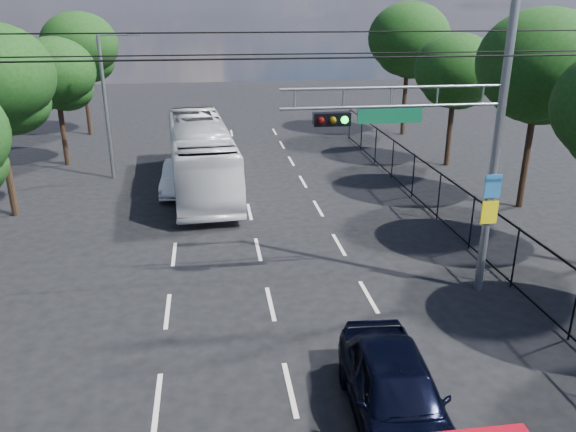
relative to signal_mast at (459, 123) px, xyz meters
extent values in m
cube|color=beige|center=(-8.28, -3.99, -5.24)|extent=(0.12, 2.00, 0.01)
cube|color=beige|center=(-8.28, 0.01, -5.24)|extent=(0.12, 2.00, 0.01)
cube|color=beige|center=(-8.28, 4.01, -5.24)|extent=(0.12, 2.00, 0.01)
cube|color=beige|center=(-8.28, 8.01, -5.24)|extent=(0.12, 2.00, 0.01)
cube|color=beige|center=(-8.28, 12.01, -5.24)|extent=(0.12, 2.00, 0.01)
cube|color=beige|center=(-8.28, 16.01, -5.24)|extent=(0.12, 2.00, 0.01)
cube|color=beige|center=(-8.28, 20.01, -5.24)|extent=(0.12, 2.00, 0.01)
cube|color=beige|center=(-8.28, 24.01, -5.24)|extent=(0.12, 2.00, 0.01)
cube|color=beige|center=(-5.28, -3.99, -5.24)|extent=(0.12, 2.00, 0.01)
cube|color=beige|center=(-5.28, 0.01, -5.24)|extent=(0.12, 2.00, 0.01)
cube|color=beige|center=(-5.28, 4.01, -5.24)|extent=(0.12, 2.00, 0.01)
cube|color=beige|center=(-5.28, 8.01, -5.24)|extent=(0.12, 2.00, 0.01)
cube|color=beige|center=(-5.28, 12.01, -5.24)|extent=(0.12, 2.00, 0.01)
cube|color=beige|center=(-5.28, 16.01, -5.24)|extent=(0.12, 2.00, 0.01)
cube|color=beige|center=(-5.28, 20.01, -5.24)|extent=(0.12, 2.00, 0.01)
cube|color=beige|center=(-5.28, 24.01, -5.24)|extent=(0.12, 2.00, 0.01)
cube|color=beige|center=(-2.28, -3.99, -5.24)|extent=(0.12, 2.00, 0.01)
cube|color=beige|center=(-2.28, 0.01, -5.24)|extent=(0.12, 2.00, 0.01)
cube|color=beige|center=(-2.28, 4.01, -5.24)|extent=(0.12, 2.00, 0.01)
cube|color=beige|center=(-2.28, 8.01, -5.24)|extent=(0.12, 2.00, 0.01)
cube|color=beige|center=(-2.28, 12.01, -5.24)|extent=(0.12, 2.00, 0.01)
cube|color=beige|center=(-2.28, 16.01, -5.24)|extent=(0.12, 2.00, 0.01)
cube|color=beige|center=(-2.28, 20.01, -5.24)|extent=(0.12, 2.00, 0.01)
cube|color=beige|center=(-2.28, 24.01, -5.24)|extent=(0.12, 2.00, 0.01)
cylinder|color=slate|center=(1.22, 0.01, -0.49)|extent=(0.24, 0.24, 9.50)
cylinder|color=slate|center=(-1.88, 0.01, 1.01)|extent=(6.20, 0.08, 0.08)
cylinder|color=slate|center=(-1.88, 0.01, 0.51)|extent=(6.20, 0.08, 0.08)
cube|color=black|center=(-3.58, 0.01, 0.21)|extent=(1.00, 0.28, 0.35)
sphere|color=#3F0505|center=(-3.90, -0.14, 0.21)|extent=(0.20, 0.20, 0.20)
sphere|color=#4C3805|center=(-3.58, -0.14, 0.21)|extent=(0.20, 0.20, 0.20)
sphere|color=#0CE533|center=(-3.26, -0.14, 0.21)|extent=(0.20, 0.20, 0.20)
cube|color=#0C5835|center=(-1.98, 0.01, 0.26)|extent=(1.80, 0.05, 0.40)
cube|color=#256DB0|center=(1.20, -0.13, -1.84)|extent=(0.50, 0.04, 0.70)
cube|color=yellow|center=(1.20, -0.13, -2.64)|extent=(0.50, 0.04, 0.70)
cylinder|color=slate|center=(0.62, 0.01, 0.76)|extent=(0.05, 0.05, 0.50)
cylinder|color=slate|center=(-0.68, 0.01, 0.76)|extent=(0.05, 0.05, 0.50)
cylinder|color=slate|center=(-1.98, 0.01, 0.76)|extent=(0.05, 0.05, 0.50)
cylinder|color=slate|center=(-3.28, 0.01, 0.76)|extent=(0.05, 0.05, 0.50)
cylinder|color=slate|center=(-4.58, 0.01, 0.76)|extent=(0.05, 0.05, 0.50)
cylinder|color=slate|center=(-11.78, 14.01, -1.74)|extent=(0.18, 0.18, 7.00)
cylinder|color=slate|center=(-10.98, 14.01, 1.76)|extent=(1.60, 0.09, 0.09)
cube|color=slate|center=(-10.08, 14.01, 1.76)|extent=(0.60, 0.22, 0.15)
cylinder|color=black|center=(-5.28, -1.99, 1.96)|extent=(22.00, 0.04, 0.04)
cylinder|color=black|center=(-5.28, 1.51, 2.36)|extent=(22.00, 0.04, 0.04)
cylinder|color=black|center=(-5.28, 3.01, 1.66)|extent=(22.00, 0.04, 0.04)
cube|color=black|center=(2.32, 4.01, -3.29)|extent=(0.04, 34.00, 0.06)
cube|color=black|center=(2.32, 4.01, -5.09)|extent=(0.04, 34.00, 0.06)
cylinder|color=black|center=(2.32, -2.99, -4.24)|extent=(0.06, 0.06, 2.00)
cylinder|color=black|center=(2.32, 0.01, -4.24)|extent=(0.06, 0.06, 2.00)
cylinder|color=black|center=(2.32, 3.01, -4.24)|extent=(0.06, 0.06, 2.00)
cylinder|color=black|center=(2.32, 6.01, -4.24)|extent=(0.06, 0.06, 2.00)
cylinder|color=black|center=(2.32, 9.01, -4.24)|extent=(0.06, 0.06, 2.00)
cylinder|color=black|center=(2.32, 12.01, -4.24)|extent=(0.06, 0.06, 2.00)
cylinder|color=black|center=(2.32, 15.01, -4.24)|extent=(0.06, 0.06, 2.00)
cylinder|color=black|center=(2.32, 18.01, -4.24)|extent=(0.06, 0.06, 2.00)
cylinder|color=black|center=(2.32, 21.01, -4.24)|extent=(0.06, 0.06, 2.00)
cylinder|color=black|center=(6.52, 7.01, -2.86)|extent=(0.28, 0.28, 4.76)
ellipsoid|color=black|center=(6.52, 7.01, 0.88)|extent=(5.10, 5.10, 4.33)
ellipsoid|color=black|center=(6.92, 7.31, -0.31)|extent=(3.40, 3.40, 2.72)
ellipsoid|color=black|center=(6.17, 6.81, -0.14)|extent=(3.23, 3.23, 2.58)
cylinder|color=black|center=(6.12, 14.01, -3.23)|extent=(0.28, 0.28, 4.03)
ellipsoid|color=black|center=(6.12, 14.01, -0.06)|extent=(4.32, 4.32, 3.67)
ellipsoid|color=black|center=(6.52, 14.31, -1.07)|extent=(2.88, 2.88, 2.30)
ellipsoid|color=black|center=(5.77, 13.81, -0.92)|extent=(2.74, 2.74, 2.19)
cylinder|color=black|center=(6.32, 22.01, -2.78)|extent=(0.28, 0.28, 4.93)
ellipsoid|color=black|center=(6.32, 22.01, 1.09)|extent=(5.28, 5.28, 4.49)
ellipsoid|color=black|center=(6.72, 22.31, -0.14)|extent=(3.52, 3.52, 2.82)
ellipsoid|color=black|center=(5.97, 21.81, 0.04)|extent=(3.34, 3.34, 2.68)
cylinder|color=black|center=(-15.08, 9.01, -3.00)|extent=(0.28, 0.28, 4.48)
ellipsoid|color=black|center=(-14.68, 9.31, -0.60)|extent=(3.20, 3.20, 2.56)
cylinder|color=black|center=(-14.68, 17.01, -3.28)|extent=(0.28, 0.28, 3.92)
ellipsoid|color=black|center=(-14.68, 17.01, -0.20)|extent=(4.20, 4.20, 3.57)
ellipsoid|color=black|center=(-14.28, 17.31, -1.18)|extent=(2.80, 2.80, 2.24)
ellipsoid|color=black|center=(-15.03, 16.81, -1.04)|extent=(2.66, 2.66, 2.13)
cylinder|color=black|center=(-14.88, 25.01, -2.95)|extent=(0.28, 0.28, 4.59)
ellipsoid|color=black|center=(-14.88, 25.01, 0.66)|extent=(4.92, 4.92, 4.18)
ellipsoid|color=black|center=(-14.48, 25.31, -0.49)|extent=(3.28, 3.28, 2.62)
ellipsoid|color=black|center=(-15.23, 24.81, -0.32)|extent=(3.12, 3.12, 2.49)
imported|color=black|center=(-3.28, -5.43, -4.44)|extent=(2.20, 4.83, 1.61)
imported|color=silver|center=(-7.28, 11.73, -3.65)|extent=(3.50, 11.61, 3.19)
imported|color=white|center=(-8.28, 11.34, -4.54)|extent=(1.77, 4.33, 1.40)
camera|label=1|loc=(-6.84, -14.57, 3.04)|focal=35.00mm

